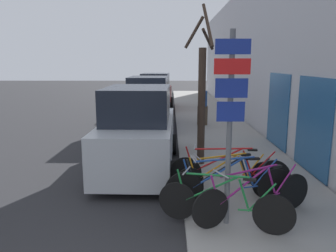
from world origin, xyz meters
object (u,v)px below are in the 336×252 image
at_px(bicycle_0, 223,204).
at_px(parked_car_1, 149,105).
at_px(bicycle_4, 227,176).
at_px(parked_car_2, 156,94).
at_px(bicycle_1, 255,196).
at_px(street_tree, 202,98).
at_px(bicycle_2, 230,185).
at_px(bicycle_3, 228,182).
at_px(pedestrian_near, 203,102).
at_px(parked_car_0, 139,132).
at_px(bicycle_5, 229,172).
at_px(signpost, 230,116).

bearing_deg(bicycle_0, parked_car_1, 30.32).
relative_size(bicycle_4, parked_car_2, 0.53).
distance_m(bicycle_1, street_tree, 3.55).
xyz_separation_m(parked_car_1, street_tree, (1.77, -5.57, 0.93)).
height_order(bicycle_2, bicycle_3, bicycle_2).
bearing_deg(bicycle_4, parked_car_2, -5.40).
relative_size(bicycle_0, parked_car_1, 0.47).
xyz_separation_m(bicycle_0, pedestrian_near, (0.52, 9.10, 0.60)).
bearing_deg(parked_car_0, street_tree, 1.44).
height_order(bicycle_2, pedestrian_near, pedestrian_near).
xyz_separation_m(bicycle_5, street_tree, (-0.44, 1.89, 1.39)).
bearing_deg(bicycle_2, parked_car_0, 28.96).
bearing_deg(bicycle_2, pedestrian_near, -9.04).
distance_m(parked_car_1, street_tree, 5.92).
height_order(bicycle_1, bicycle_3, bicycle_1).
distance_m(bicycle_4, parked_car_1, 7.95).
bearing_deg(bicycle_2, bicycle_3, -8.45).
height_order(bicycle_1, parked_car_1, parked_car_1).
relative_size(bicycle_0, bicycle_2, 0.87).
height_order(bicycle_0, parked_car_2, parked_car_2).
xyz_separation_m(bicycle_3, pedestrian_near, (0.26, 8.08, 0.61)).
relative_size(parked_car_1, street_tree, 1.12).
bearing_deg(pedestrian_near, bicycle_5, 86.86).
distance_m(pedestrian_near, street_tree, 5.67).
bearing_deg(parked_car_1, bicycle_5, -72.34).
relative_size(bicycle_3, bicycle_5, 0.90).
relative_size(signpost, parked_car_0, 0.70).
bearing_deg(parked_car_2, bicycle_2, -78.99).
relative_size(bicycle_1, street_tree, 0.55).
relative_size(signpost, bicycle_4, 1.46).
bearing_deg(bicycle_3, bicycle_2, 169.65).
xyz_separation_m(bicycle_4, parked_car_1, (-2.13, 7.65, 0.50)).
xyz_separation_m(parked_car_2, street_tree, (1.72, -11.12, 0.94)).
bearing_deg(parked_car_2, bicycle_5, -77.93).
distance_m(bicycle_3, pedestrian_near, 8.11).
relative_size(bicycle_1, pedestrian_near, 1.31).
xyz_separation_m(bicycle_0, street_tree, (-0.06, 3.52, 1.41)).
bearing_deg(bicycle_2, bicycle_1, -151.61).
height_order(bicycle_1, bicycle_4, bicycle_1).
relative_size(bicycle_4, parked_car_1, 0.47).
bearing_deg(parked_car_2, parked_car_1, -87.86).
bearing_deg(street_tree, signpost, -87.74).
bearing_deg(bicycle_5, bicycle_3, 174.75).
bearing_deg(parked_car_2, parked_car_0, -87.10).
xyz_separation_m(bicycle_2, street_tree, (-0.31, 2.72, 1.39)).
height_order(bicycle_4, pedestrian_near, pedestrian_near).
bearing_deg(parked_car_1, street_tree, -71.17).
bearing_deg(parked_car_2, bicycle_1, -77.92).
relative_size(bicycle_2, parked_car_0, 0.54).
bearing_deg(bicycle_5, bicycle_4, 163.08).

